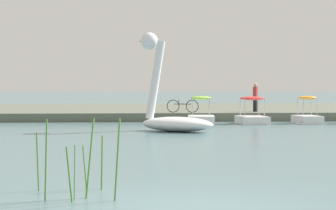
{
  "coord_description": "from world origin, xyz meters",
  "views": [
    {
      "loc": [
        -1.15,
        -9.5,
        1.88
      ],
      "look_at": [
        0.8,
        18.32,
        1.09
      ],
      "focal_mm": 65.16,
      "sensor_mm": 36.0,
      "label": 1
    }
  ],
  "objects_px": {
    "pedal_boat_red": "(252,115)",
    "pedal_boat_orange": "(307,116)",
    "person_on_path": "(255,97)",
    "swan_boat": "(171,110)",
    "pedal_boat_lime": "(201,116)",
    "bicycle_parked": "(183,106)"
  },
  "relations": [
    {
      "from": "person_on_path",
      "to": "pedal_boat_lime",
      "type": "bearing_deg",
      "value": -135.35
    },
    {
      "from": "pedal_boat_lime",
      "to": "bicycle_parked",
      "type": "xyz_separation_m",
      "value": [
        -0.72,
        2.64,
        0.46
      ]
    },
    {
      "from": "pedal_boat_orange",
      "to": "bicycle_parked",
      "type": "relative_size",
      "value": 1.11
    },
    {
      "from": "pedal_boat_lime",
      "to": "swan_boat",
      "type": "bearing_deg",
      "value": -109.89
    },
    {
      "from": "pedal_boat_red",
      "to": "pedal_boat_orange",
      "type": "height_order",
      "value": "pedal_boat_orange"
    },
    {
      "from": "pedal_boat_orange",
      "to": "person_on_path",
      "type": "xyz_separation_m",
      "value": [
        -1.95,
        3.78,
        0.94
      ]
    },
    {
      "from": "pedal_boat_lime",
      "to": "person_on_path",
      "type": "bearing_deg",
      "value": 44.65
    },
    {
      "from": "pedal_boat_red",
      "to": "person_on_path",
      "type": "height_order",
      "value": "person_on_path"
    },
    {
      "from": "person_on_path",
      "to": "pedal_boat_orange",
      "type": "bearing_deg",
      "value": -62.69
    },
    {
      "from": "pedal_boat_lime",
      "to": "bicycle_parked",
      "type": "relative_size",
      "value": 1.33
    },
    {
      "from": "swan_boat",
      "to": "bicycle_parked",
      "type": "height_order",
      "value": "swan_boat"
    },
    {
      "from": "swan_boat",
      "to": "pedal_boat_lime",
      "type": "xyz_separation_m",
      "value": [
        1.96,
        5.43,
        -0.56
      ]
    },
    {
      "from": "pedal_boat_lime",
      "to": "person_on_path",
      "type": "xyz_separation_m",
      "value": [
        3.65,
        3.61,
        0.97
      ]
    },
    {
      "from": "bicycle_parked",
      "to": "swan_boat",
      "type": "bearing_deg",
      "value": -98.78
    },
    {
      "from": "pedal_boat_orange",
      "to": "bicycle_parked",
      "type": "height_order",
      "value": "pedal_boat_orange"
    },
    {
      "from": "swan_boat",
      "to": "pedal_boat_red",
      "type": "distance_m",
      "value": 6.97
    },
    {
      "from": "swan_boat",
      "to": "bicycle_parked",
      "type": "relative_size",
      "value": 2.42
    },
    {
      "from": "pedal_boat_orange",
      "to": "swan_boat",
      "type": "bearing_deg",
      "value": -145.25
    },
    {
      "from": "pedal_boat_red",
      "to": "pedal_boat_lime",
      "type": "bearing_deg",
      "value": 174.85
    },
    {
      "from": "pedal_boat_orange",
      "to": "pedal_boat_red",
      "type": "bearing_deg",
      "value": -178.83
    },
    {
      "from": "swan_boat",
      "to": "pedal_boat_red",
      "type": "relative_size",
      "value": 1.89
    },
    {
      "from": "swan_boat",
      "to": "pedal_boat_lime",
      "type": "bearing_deg",
      "value": 70.11
    }
  ]
}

